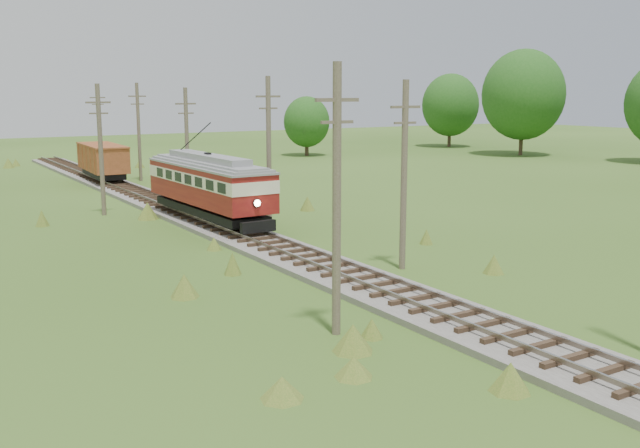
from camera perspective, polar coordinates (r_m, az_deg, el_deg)
railbed_main at (r=45.23m, az=-9.40°, el=0.36°), size 3.60×96.00×0.57m
streetcar at (r=43.79m, az=-8.91°, el=3.31°), size 3.26×12.64×5.74m
gondola at (r=66.69m, az=-17.00°, el=4.96°), size 3.29×8.93×2.92m
gravel_pile at (r=57.64m, az=-11.39°, el=2.84°), size 3.38×3.59×1.23m
utility_pole_r_2 at (r=32.45m, az=6.74°, el=4.02°), size 1.60×0.30×8.60m
utility_pole_r_3 at (r=43.29m, az=-4.12°, el=5.94°), size 1.60×0.30×9.00m
utility_pole_r_4 at (r=55.07m, az=-10.60°, el=6.44°), size 1.60×0.30×8.40m
utility_pole_r_5 at (r=67.45m, az=-14.30°, el=7.22°), size 1.60×0.30×8.90m
utility_pole_r_6 at (r=79.90m, az=-17.26°, el=7.46°), size 1.60×0.30×8.70m
utility_pole_l_a at (r=23.24m, az=1.35°, el=2.05°), size 1.60×0.30×9.00m
utility_pole_l_b at (r=48.98m, az=-17.14°, el=5.79°), size 1.60×0.30×8.60m
tree_right_4 at (r=96.24m, az=15.96°, el=9.91°), size 10.50×10.50×13.53m
tree_right_5 at (r=109.07m, az=10.38°, el=9.35°), size 8.40×8.40×10.82m
tree_mid_b at (r=92.10m, az=-1.07°, el=8.18°), size 5.88×5.88×7.57m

